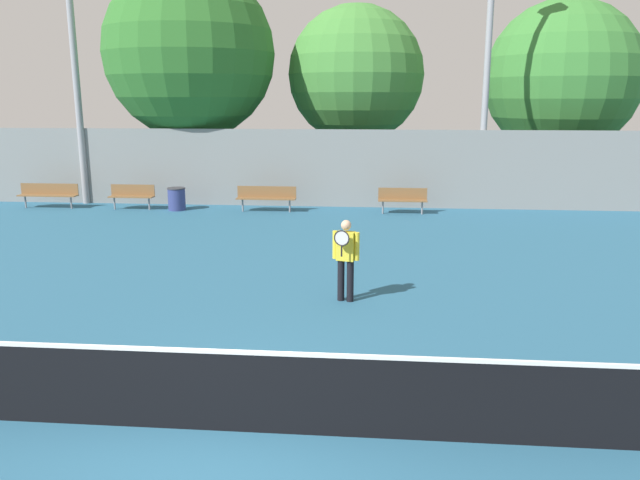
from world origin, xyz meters
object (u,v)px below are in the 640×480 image
Objects in this scene: light_pole_near_left at (489,30)px; tree_green_tall at (562,78)px; light_pole_far_right at (74,51)px; bench_adjacent_court at (403,198)px; trash_bin at (177,199)px; tree_green_broad at (190,53)px; tree_dark_dense at (356,75)px; tennis_net at (222,390)px; tennis_player at (346,256)px; bench_courtside_far at (266,196)px; bench_courtside_near at (132,194)px; bench_by_gate at (49,193)px.

tree_green_tall is (3.70, 3.99, -1.53)m from light_pole_near_left.
light_pole_near_left is 14.92m from light_pole_far_right.
bench_adjacent_court is 13.11m from light_pole_far_right.
tree_green_broad reaches higher than trash_bin.
bench_adjacent_court is 0.18× the size of light_pole_far_right.
tree_green_tall reaches higher than tree_dark_dense.
tennis_net is 6.45× the size of tennis_player.
bench_courtside_near is at bearing -179.99° from bench_courtside_far.
tree_green_broad reaches higher than tree_green_tall.
tree_green_tall is (18.60, 4.18, -0.88)m from light_pole_far_right.
bench_adjacent_court is 12.92m from bench_by_gate.
tennis_player is 0.97× the size of bench_adjacent_court.
tennis_player reaches higher than bench_courtside_far.
tennis_net is 15.80m from trash_bin.
bench_adjacent_court is at bearing -70.06° from tree_dark_dense.
tree_green_tall is (16.31, 5.32, 4.17)m from bench_courtside_near.
tennis_player is 2.04× the size of trash_bin.
bench_adjacent_court is 0.19× the size of tree_green_broad.
trash_bin is at bearing 109.76° from tennis_net.
light_pole_near_left is at bearing -132.83° from tree_green_tall.
tennis_net is 19.20m from light_pole_far_right.
tennis_net is 1.19× the size of tree_green_broad.
tennis_player is 15.26m from tree_green_broad.
tennis_player is 10.31m from bench_courtside_far.
tree_green_tall is 8.42m from tree_dark_dense.
bench_courtside_near is 5.66m from light_pole_far_right.
trash_bin is (-6.58, 9.74, -0.52)m from tennis_player.
bench_courtside_far and bench_adjacent_court have the same top height.
tennis_net reaches higher than bench_courtside_far.
bench_adjacent_court is 0.22× the size of tree_dark_dense.
tennis_net is 6.57× the size of bench_courtside_near.
light_pole_far_right is (-9.29, 16.02, 5.07)m from tennis_net.
light_pole_far_right reaches higher than bench_adjacent_court.
tennis_player is 0.16× the size of light_pole_near_left.
light_pole_far_right is at bearing -152.68° from tree_green_broad.
tennis_player reaches higher than bench_courtside_near.
trash_bin is at bearing -16.27° from light_pole_far_right.
trash_bin is at bearing -173.01° from light_pole_near_left.
tennis_net reaches higher than bench_courtside_near.
bench_adjacent_court is at bearing 95.76° from tennis_player.
light_pole_far_right is (-12.05, 1.14, 5.05)m from bench_adjacent_court.
tree_green_broad is at bearing 159.61° from bench_adjacent_court.
light_pole_far_right is at bearing -179.27° from light_pole_near_left.
light_pole_far_right reaches higher than tree_green_broad.
bench_courtside_far is at bearing -41.60° from tree_green_broad.
light_pole_near_left reaches higher than tree_dark_dense.
bench_adjacent_court is 9.42m from tree_green_tall.
bench_courtside_near and bench_by_gate have the same top height.
tennis_player is at bearing -71.29° from bench_courtside_far.
bench_courtside_near is at bearing -161.94° from tree_green_tall.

